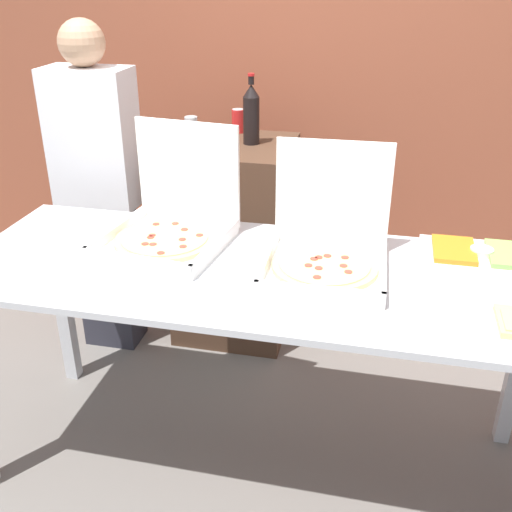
# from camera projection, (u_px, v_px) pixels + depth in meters

# --- Properties ---
(ground_plane) EXTENTS (16.00, 16.00, 0.00)m
(ground_plane) POSITION_uv_depth(u_px,v_px,m) (256.00, 459.00, 2.52)
(ground_plane) COLOR slate
(brick_wall_behind) EXTENTS (10.00, 0.06, 2.80)m
(brick_wall_behind) POSITION_uv_depth(u_px,v_px,m) (321.00, 56.00, 3.39)
(brick_wall_behind) COLOR #9E5138
(brick_wall_behind) RESTS_ON ground_plane
(buffet_table) EXTENTS (2.14, 0.81, 0.90)m
(buffet_table) POSITION_uv_depth(u_px,v_px,m) (256.00, 297.00, 2.17)
(buffet_table) COLOR silver
(buffet_table) RESTS_ON ground_plane
(pizza_box_far_left) EXTENTS (0.43, 0.44, 0.42)m
(pizza_box_far_left) POSITION_uv_depth(u_px,v_px,m) (327.00, 248.00, 2.10)
(pizza_box_far_left) COLOR white
(pizza_box_far_left) RESTS_ON buffet_table
(pizza_box_near_left) EXTENTS (0.49, 0.50, 0.43)m
(pizza_box_near_left) POSITION_uv_depth(u_px,v_px,m) (171.00, 223.00, 2.30)
(pizza_box_near_left) COLOR white
(pizza_box_near_left) RESTS_ON buffet_table
(veggie_tray) EXTENTS (0.42, 0.27, 0.05)m
(veggie_tray) POSITION_uv_depth(u_px,v_px,m) (481.00, 256.00, 2.16)
(veggie_tray) COLOR white
(veggie_tray) RESTS_ON buffet_table
(sideboard_podium) EXTENTS (0.59, 0.59, 1.06)m
(sideboard_podium) POSITION_uv_depth(u_px,v_px,m) (235.00, 240.00, 3.23)
(sideboard_podium) COLOR #4C3323
(sideboard_podium) RESTS_ON ground_plane
(soda_bottle) EXTENTS (0.08, 0.08, 0.34)m
(soda_bottle) POSITION_uv_depth(u_px,v_px,m) (251.00, 114.00, 2.93)
(soda_bottle) COLOR black
(soda_bottle) RESTS_ON sideboard_podium
(soda_can_silver) EXTENTS (0.07, 0.07, 0.12)m
(soda_can_silver) POSITION_uv_depth(u_px,v_px,m) (191.00, 129.00, 3.02)
(soda_can_silver) COLOR silver
(soda_can_silver) RESTS_ON sideboard_podium
(soda_can_colored) EXTENTS (0.07, 0.07, 0.12)m
(soda_can_colored) POSITION_uv_depth(u_px,v_px,m) (238.00, 121.00, 3.17)
(soda_can_colored) COLOR red
(soda_can_colored) RESTS_ON sideboard_podium
(person_guest_plaid) EXTENTS (0.40, 0.22, 1.66)m
(person_guest_plaid) POSITION_uv_depth(u_px,v_px,m) (100.00, 189.00, 2.95)
(person_guest_plaid) COLOR #2D2D38
(person_guest_plaid) RESTS_ON ground_plane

